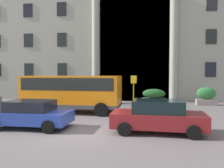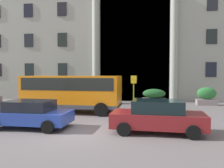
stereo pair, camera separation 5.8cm
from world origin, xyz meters
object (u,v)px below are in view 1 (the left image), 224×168
at_px(hedge_planter_east, 206,96).
at_px(white_taxi_kerbside, 158,116).
at_px(parked_sedan_second, 30,114).
at_px(motorcycle_near_kerb, 152,113).
at_px(orange_minibus, 72,90).
at_px(hedge_planter_west, 154,97).
at_px(hedge_planter_entrance_right, 52,94).
at_px(hedge_planter_far_east, 103,96).
at_px(bus_stop_sign, 134,89).

height_order(hedge_planter_east, white_taxi_kerbside, hedge_planter_east).
relative_size(parked_sedan_second, motorcycle_near_kerb, 2.01).
relative_size(orange_minibus, white_taxi_kerbside, 1.58).
bearing_deg(hedge_planter_west, hedge_planter_entrance_right, 178.01).
relative_size(hedge_planter_far_east, motorcycle_near_kerb, 1.03).
height_order(bus_stop_sign, white_taxi_kerbside, bus_stop_sign).
xyz_separation_m(hedge_planter_east, parked_sedan_second, (-11.21, -10.00, -0.05)).
bearing_deg(hedge_planter_east, white_taxi_kerbside, -115.55).
bearing_deg(hedge_planter_west, bus_stop_sign, -118.82).
relative_size(hedge_planter_east, parked_sedan_second, 0.41).
height_order(hedge_planter_east, hedge_planter_far_east, hedge_planter_east).
relative_size(bus_stop_sign, motorcycle_near_kerb, 1.27).
height_order(orange_minibus, bus_stop_sign, bus_stop_sign).
bearing_deg(motorcycle_near_kerb, hedge_planter_east, 47.29).
relative_size(hedge_planter_far_east, white_taxi_kerbside, 0.48).
bearing_deg(motorcycle_near_kerb, hedge_planter_entrance_right, 131.53).
bearing_deg(hedge_planter_west, hedge_planter_far_east, 179.03).
bearing_deg(hedge_planter_west, hedge_planter_east, 2.83).
height_order(parked_sedan_second, white_taxi_kerbside, white_taxi_kerbside).
bearing_deg(white_taxi_kerbside, parked_sedan_second, -177.61).
bearing_deg(orange_minibus, hedge_planter_west, 41.87).
bearing_deg(bus_stop_sign, orange_minibus, -155.95).
bearing_deg(orange_minibus, bus_stop_sign, 26.12).
distance_m(orange_minibus, motorcycle_near_kerb, 6.08).
distance_m(hedge_planter_entrance_right, motorcycle_near_kerb, 11.97).
xyz_separation_m(hedge_planter_far_east, white_taxi_kerbside, (4.32, -9.95, 0.06)).
bearing_deg(parked_sedan_second, orange_minibus, 83.79).
bearing_deg(white_taxi_kerbside, hedge_planter_east, 67.73).
bearing_deg(hedge_planter_east, parked_sedan_second, -138.28).
distance_m(hedge_planter_west, motorcycle_near_kerb, 7.29).
bearing_deg(parked_sedan_second, motorcycle_near_kerb, 23.81).
height_order(orange_minibus, parked_sedan_second, orange_minibus).
relative_size(hedge_planter_far_east, hedge_planter_entrance_right, 1.31).
xyz_separation_m(orange_minibus, white_taxi_kerbside, (5.70, -4.88, -0.80)).
xyz_separation_m(hedge_planter_east, motorcycle_near_kerb, (-5.01, -7.50, -0.30)).
distance_m(bus_stop_sign, motorcycle_near_kerb, 4.53).
height_order(hedge_planter_west, motorcycle_near_kerb, hedge_planter_west).
xyz_separation_m(hedge_planter_entrance_right, motorcycle_near_kerb, (9.23, -7.61, -0.33)).
distance_m(hedge_planter_east, parked_sedan_second, 15.02).
bearing_deg(hedge_planter_far_east, motorcycle_near_kerb, -60.63).
height_order(hedge_planter_west, white_taxi_kerbside, white_taxi_kerbside).
xyz_separation_m(hedge_planter_entrance_right, parked_sedan_second, (3.03, -10.11, -0.07)).
relative_size(hedge_planter_entrance_right, white_taxi_kerbside, 0.37).
bearing_deg(hedge_planter_west, white_taxi_kerbside, -91.64).
xyz_separation_m(orange_minibus, hedge_planter_west, (5.99, 4.99, -0.90)).
xyz_separation_m(bus_stop_sign, parked_sedan_second, (-4.98, -6.70, -0.90)).
bearing_deg(hedge_planter_far_east, white_taxi_kerbside, -66.52).
bearing_deg(hedge_planter_entrance_right, motorcycle_near_kerb, -39.51).
distance_m(hedge_planter_far_east, parked_sedan_second, 10.06).
relative_size(bus_stop_sign, parked_sedan_second, 0.63).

